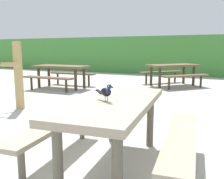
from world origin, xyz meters
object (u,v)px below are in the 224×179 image
Objects in this scene: picnic_table_foreground at (114,117)px; bird_grackle at (106,92)px; picnic_table_mid_right at (61,71)px; picnic_table_far_centre at (173,70)px.

bird_grackle reaches higher than picnic_table_foreground.
picnic_table_mid_right is 3.82m from picnic_table_far_centre.
picnic_table_foreground is 0.78× the size of picnic_table_far_centre.
picnic_table_foreground is 5.73m from picnic_table_mid_right.
picnic_table_far_centre is at bearing 95.28° from bird_grackle.
picnic_table_foreground is at bearing 64.44° from bird_grackle.
picnic_table_foreground and picnic_table_far_centre have the same top height.
bird_grackle is (-0.04, -0.09, 0.29)m from picnic_table_foreground.
bird_grackle is at bearing -84.72° from picnic_table_far_centre.
picnic_table_far_centre is (-0.64, 6.35, 0.00)m from picnic_table_foreground.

